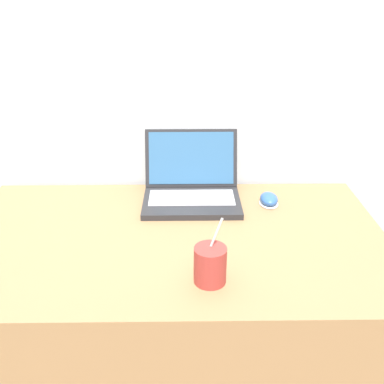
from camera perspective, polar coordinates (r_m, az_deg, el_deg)
name	(u,v)px	position (r m, az deg, el deg)	size (l,w,h in m)	color
wall_back	(172,36)	(1.58, -2.52, 19.21)	(7.00, 0.04, 2.50)	silver
desk	(174,329)	(1.57, -2.28, -16.99)	(1.29, 0.75, 0.72)	#936D47
laptop	(192,186)	(1.55, -0.06, 0.77)	(0.33, 0.30, 0.21)	#232326
drink_cup	(210,264)	(1.14, 2.33, -9.14)	(0.08, 0.08, 0.18)	#9E332D
computer_mouse	(269,200)	(1.55, 9.74, -0.95)	(0.06, 0.09, 0.04)	white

